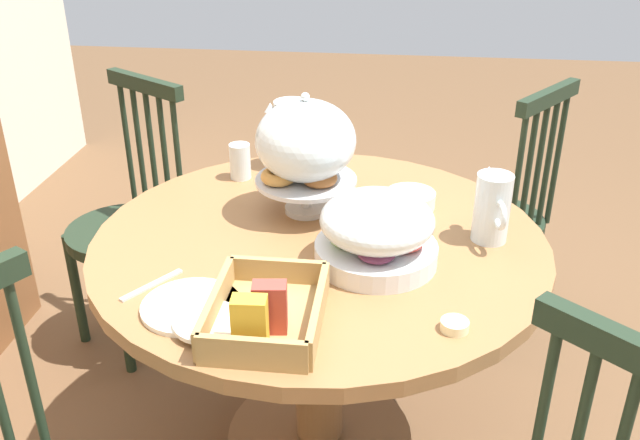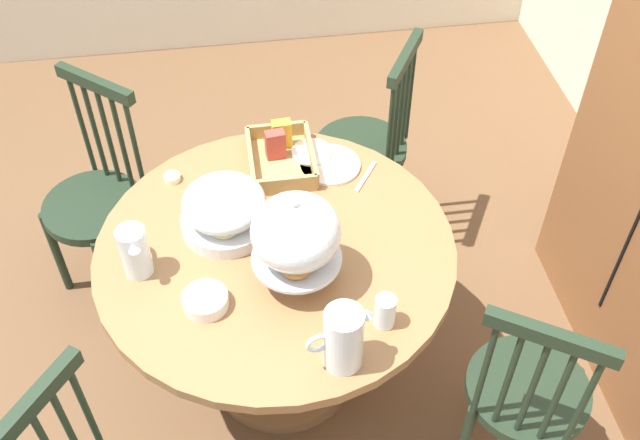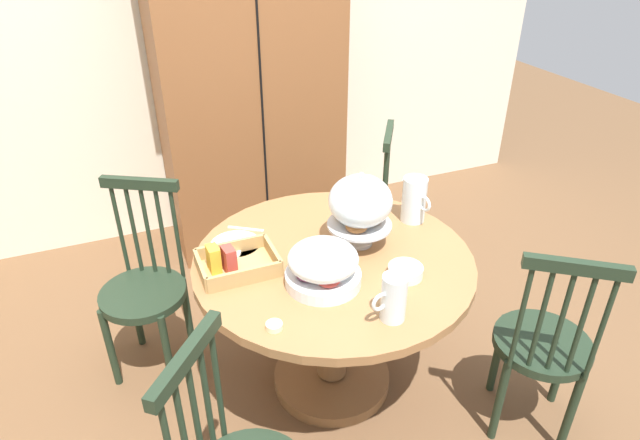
{
  "view_description": "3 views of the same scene",
  "coord_description": "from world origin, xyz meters",
  "px_view_note": "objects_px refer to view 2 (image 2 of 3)",
  "views": [
    {
      "loc": [
        -1.61,
        -0.19,
        1.61
      ],
      "look_at": [
        -0.01,
        -0.0,
        0.79
      ],
      "focal_mm": 39.27,
      "sensor_mm": 36.0,
      "label": 1
    },
    {
      "loc": [
        1.63,
        -0.1,
        2.56
      ],
      "look_at": [
        -0.01,
        0.15,
        0.84
      ],
      "focal_mm": 41.93,
      "sensor_mm": 36.0,
      "label": 2
    },
    {
      "loc": [
        -0.79,
        -1.74,
        2.04
      ],
      "look_at": [
        -0.01,
        0.15,
        0.84
      ],
      "focal_mm": 30.59,
      "sensor_mm": 36.0,
      "label": 3
    }
  ],
  "objects_px": {
    "fruit_platter_covered": "(224,209)",
    "orange_juice_pitcher": "(135,253)",
    "windsor_chair_far_side": "(98,203)",
    "milk_pitcher": "(343,341)",
    "china_plate_small": "(312,152)",
    "cereal_bowl": "(205,301)",
    "windsor_chair_by_cabinet": "(526,395)",
    "windsor_chair_facing_door": "(366,149)",
    "cereal_basket": "(281,154)",
    "dining_table": "(278,287)",
    "pastry_stand_with_dome": "(296,235)",
    "butter_dish": "(172,178)",
    "drinking_glass": "(385,311)",
    "china_plate_large": "(330,165)"
  },
  "relations": [
    {
      "from": "fruit_platter_covered",
      "to": "orange_juice_pitcher",
      "type": "xyz_separation_m",
      "value": [
        0.15,
        -0.29,
        -0.0
      ]
    },
    {
      "from": "windsor_chair_far_side",
      "to": "milk_pitcher",
      "type": "relative_size",
      "value": 4.53
    },
    {
      "from": "china_plate_small",
      "to": "cereal_bowl",
      "type": "distance_m",
      "value": 0.76
    },
    {
      "from": "orange_juice_pitcher",
      "to": "milk_pitcher",
      "type": "bearing_deg",
      "value": 53.49
    },
    {
      "from": "windsor_chair_by_cabinet",
      "to": "windsor_chair_facing_door",
      "type": "distance_m",
      "value": 1.29
    },
    {
      "from": "cereal_bowl",
      "to": "cereal_basket",
      "type": "bearing_deg",
      "value": 154.3
    },
    {
      "from": "cereal_basket",
      "to": "china_plate_small",
      "type": "bearing_deg",
      "value": 98.17
    },
    {
      "from": "windsor_chair_facing_door",
      "to": "orange_juice_pitcher",
      "type": "height_order",
      "value": "windsor_chair_facing_door"
    },
    {
      "from": "dining_table",
      "to": "cereal_bowl",
      "type": "distance_m",
      "value": 0.39
    },
    {
      "from": "pastry_stand_with_dome",
      "to": "butter_dish",
      "type": "bearing_deg",
      "value": -143.35
    },
    {
      "from": "windsor_chair_facing_door",
      "to": "drinking_glass",
      "type": "xyz_separation_m",
      "value": [
        1.12,
        -0.18,
        0.34
      ]
    },
    {
      "from": "windsor_chair_facing_door",
      "to": "butter_dish",
      "type": "xyz_separation_m",
      "value": [
        0.39,
        -0.79,
        0.3
      ]
    },
    {
      "from": "windsor_chair_facing_door",
      "to": "fruit_platter_covered",
      "type": "xyz_separation_m",
      "value": [
        0.65,
        -0.62,
        0.37
      ]
    },
    {
      "from": "china_plate_small",
      "to": "cereal_bowl",
      "type": "bearing_deg",
      "value": -33.08
    },
    {
      "from": "windsor_chair_facing_door",
      "to": "pastry_stand_with_dome",
      "type": "relative_size",
      "value": 2.83
    },
    {
      "from": "windsor_chair_facing_door",
      "to": "drinking_glass",
      "type": "relative_size",
      "value": 8.86
    },
    {
      "from": "windsor_chair_by_cabinet",
      "to": "cereal_bowl",
      "type": "xyz_separation_m",
      "value": [
        -0.29,
        -0.98,
        0.31
      ]
    },
    {
      "from": "milk_pitcher",
      "to": "butter_dish",
      "type": "height_order",
      "value": "milk_pitcher"
    },
    {
      "from": "pastry_stand_with_dome",
      "to": "fruit_platter_covered",
      "type": "bearing_deg",
      "value": -141.05
    },
    {
      "from": "cereal_bowl",
      "to": "orange_juice_pitcher",
      "type": "bearing_deg",
      "value": -130.29
    },
    {
      "from": "china_plate_small",
      "to": "china_plate_large",
      "type": "bearing_deg",
      "value": 40.6
    },
    {
      "from": "windsor_chair_by_cabinet",
      "to": "fruit_platter_covered",
      "type": "bearing_deg",
      "value": -124.44
    },
    {
      "from": "dining_table",
      "to": "windsor_chair_facing_door",
      "type": "relative_size",
      "value": 1.22
    },
    {
      "from": "cereal_basket",
      "to": "drinking_glass",
      "type": "distance_m",
      "value": 0.8
    },
    {
      "from": "pastry_stand_with_dome",
      "to": "fruit_platter_covered",
      "type": "height_order",
      "value": "pastry_stand_with_dome"
    },
    {
      "from": "orange_juice_pitcher",
      "to": "cereal_bowl",
      "type": "bearing_deg",
      "value": 49.71
    },
    {
      "from": "windsor_chair_by_cabinet",
      "to": "drinking_glass",
      "type": "distance_m",
      "value": 0.58
    },
    {
      "from": "cereal_bowl",
      "to": "windsor_chair_far_side",
      "type": "bearing_deg",
      "value": -152.01
    },
    {
      "from": "china_plate_small",
      "to": "windsor_chair_facing_door",
      "type": "bearing_deg",
      "value": 139.75
    },
    {
      "from": "windsor_chair_facing_door",
      "to": "windsor_chair_far_side",
      "type": "xyz_separation_m",
      "value": [
        0.16,
        -1.13,
        0.0
      ]
    },
    {
      "from": "dining_table",
      "to": "butter_dish",
      "type": "distance_m",
      "value": 0.55
    },
    {
      "from": "windsor_chair_far_side",
      "to": "cereal_basket",
      "type": "bearing_deg",
      "value": 75.63
    },
    {
      "from": "fruit_platter_covered",
      "to": "china_plate_large",
      "type": "bearing_deg",
      "value": 122.44
    },
    {
      "from": "cereal_basket",
      "to": "butter_dish",
      "type": "relative_size",
      "value": 5.27
    },
    {
      "from": "china_plate_large",
      "to": "windsor_chair_far_side",
      "type": "bearing_deg",
      "value": -104.76
    },
    {
      "from": "dining_table",
      "to": "milk_pitcher",
      "type": "relative_size",
      "value": 5.52
    },
    {
      "from": "fruit_platter_covered",
      "to": "windsor_chair_facing_door",
      "type": "bearing_deg",
      "value": 136.59
    },
    {
      "from": "dining_table",
      "to": "china_plate_small",
      "type": "bearing_deg",
      "value": 156.83
    },
    {
      "from": "dining_table",
      "to": "cereal_basket",
      "type": "height_order",
      "value": "cereal_basket"
    },
    {
      "from": "windsor_chair_facing_door",
      "to": "pastry_stand_with_dome",
      "type": "distance_m",
      "value": 1.11
    },
    {
      "from": "windsor_chair_by_cabinet",
      "to": "windsor_chair_facing_door",
      "type": "xyz_separation_m",
      "value": [
        -1.26,
        -0.27,
        0.0
      ]
    },
    {
      "from": "windsor_chair_facing_door",
      "to": "fruit_platter_covered",
      "type": "height_order",
      "value": "windsor_chair_facing_door"
    },
    {
      "from": "fruit_platter_covered",
      "to": "butter_dish",
      "type": "relative_size",
      "value": 5.0
    },
    {
      "from": "pastry_stand_with_dome",
      "to": "milk_pitcher",
      "type": "xyz_separation_m",
      "value": [
        0.32,
        0.09,
        -0.1
      ]
    },
    {
      "from": "pastry_stand_with_dome",
      "to": "cereal_basket",
      "type": "xyz_separation_m",
      "value": [
        -0.56,
        0.01,
        -0.16
      ]
    },
    {
      "from": "fruit_platter_covered",
      "to": "orange_juice_pitcher",
      "type": "relative_size",
      "value": 1.65
    },
    {
      "from": "pastry_stand_with_dome",
      "to": "china_plate_small",
      "type": "xyz_separation_m",
      "value": [
        -0.57,
        0.13,
        -0.18
      ]
    },
    {
      "from": "china_plate_large",
      "to": "china_plate_small",
      "type": "height_order",
      "value": "china_plate_small"
    },
    {
      "from": "windsor_chair_by_cabinet",
      "to": "butter_dish",
      "type": "xyz_separation_m",
      "value": [
        -0.87,
        -1.07,
        0.3
      ]
    },
    {
      "from": "pastry_stand_with_dome",
      "to": "milk_pitcher",
      "type": "distance_m",
      "value": 0.35
    }
  ]
}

